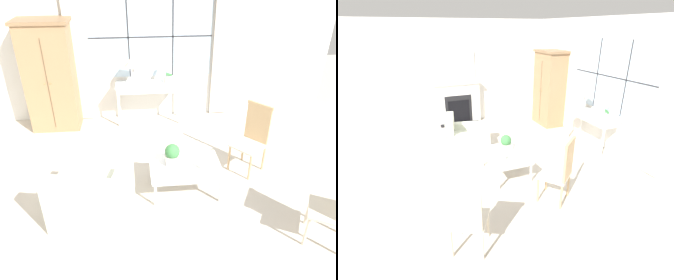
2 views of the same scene
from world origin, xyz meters
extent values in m
plane|color=#BCB2A3|center=(0.00, 0.00, 0.00)|extent=(14.00, 14.00, 0.00)
cube|color=silver|center=(0.00, 3.03, 1.40)|extent=(7.20, 0.06, 2.80)
cube|color=silver|center=(0.00, 3.00, 1.62)|extent=(2.34, 0.01, 1.51)
cube|color=#2D2D33|center=(-0.42, 2.99, 1.62)|extent=(0.02, 0.02, 1.51)
cube|color=#2D2D33|center=(0.42, 2.99, 1.62)|extent=(0.02, 0.02, 1.51)
cube|color=#2D2D33|center=(0.00, 2.99, 1.62)|extent=(2.34, 0.02, 0.02)
cube|color=beige|center=(-1.38, 2.95, 1.28)|extent=(0.35, 0.06, 2.52)
cube|color=beige|center=(1.38, 2.95, 1.28)|extent=(0.35, 0.06, 2.52)
cube|color=silver|center=(-3.03, 0.60, 1.40)|extent=(0.06, 7.20, 2.80)
cube|color=black|center=(-2.83, 0.29, 0.02)|extent=(0.34, 1.13, 0.04)
cube|color=white|center=(-2.91, 0.29, 0.57)|extent=(0.18, 1.25, 1.14)
cube|color=white|center=(-2.88, 0.29, 1.16)|extent=(0.24, 1.33, 0.04)
cube|color=black|center=(-2.81, 0.29, 0.37)|extent=(0.02, 0.60, 0.63)
cube|color=black|center=(-2.82, 0.29, 0.43)|extent=(0.01, 0.76, 0.79)
cube|color=white|center=(-2.98, 0.29, 1.58)|extent=(0.04, 1.11, 0.83)
cube|color=silver|center=(-2.96, 0.29, 1.58)|extent=(0.01, 1.03, 0.75)
cube|color=#93704C|center=(-1.88, 2.67, 0.98)|extent=(0.87, 0.56, 1.97)
cube|color=olive|center=(-1.88, 2.67, 2.00)|extent=(0.95, 0.62, 0.06)
cube|color=brown|center=(-1.88, 2.38, 0.94)|extent=(0.01, 0.01, 1.65)
sphere|color=#997F4C|center=(-1.93, 2.38, 0.98)|extent=(0.03, 0.03, 0.03)
sphere|color=#997F4C|center=(-1.83, 2.38, 0.98)|extent=(0.03, 0.03, 0.03)
cube|color=white|center=(-0.08, 2.71, 0.79)|extent=(1.27, 0.45, 0.03)
cube|color=white|center=(-0.08, 2.71, 0.72)|extent=(1.22, 0.43, 0.10)
cylinder|color=white|center=(-0.67, 2.53, 0.39)|extent=(0.04, 0.04, 0.77)
cylinder|color=white|center=(0.52, 2.53, 0.39)|extent=(0.04, 0.04, 0.77)
cylinder|color=white|center=(-0.67, 2.90, 0.39)|extent=(0.04, 0.04, 0.77)
cylinder|color=white|center=(0.52, 2.90, 0.39)|extent=(0.04, 0.04, 0.77)
cylinder|color=silver|center=(-0.36, 2.67, 0.81)|extent=(0.15, 0.15, 0.02)
cylinder|color=silver|center=(-0.36, 2.67, 0.99)|extent=(0.05, 0.05, 0.34)
cone|color=beige|center=(-0.36, 2.67, 1.26)|extent=(0.31, 0.31, 0.21)
cylinder|color=#BCB7AD|center=(0.28, 2.72, 0.86)|extent=(0.13, 0.13, 0.13)
cylinder|color=#38753D|center=(0.28, 2.72, 1.09)|extent=(0.01, 0.01, 0.33)
cube|color=#38753D|center=(0.32, 2.72, 0.97)|extent=(0.13, 0.02, 0.08)
sphere|color=white|center=(0.25, 2.73, 1.11)|extent=(0.07, 0.07, 0.07)
sphere|color=white|center=(0.28, 2.73, 1.17)|extent=(0.07, 0.07, 0.07)
sphere|color=white|center=(0.30, 2.73, 1.22)|extent=(0.07, 0.07, 0.07)
cube|color=beige|center=(-0.94, 0.05, 0.21)|extent=(1.08, 1.07, 0.41)
cube|color=beige|center=(-1.02, -0.31, 0.61)|extent=(0.91, 0.35, 0.40)
cube|color=beige|center=(-1.28, 0.12, 0.28)|extent=(0.39, 0.92, 0.55)
cube|color=beige|center=(-0.60, -0.03, 0.28)|extent=(0.39, 0.92, 0.55)
cube|color=beige|center=(1.34, 0.84, 0.44)|extent=(0.62, 0.62, 0.03)
cube|color=tan|center=(1.50, 0.96, 0.74)|extent=(0.28, 0.34, 0.58)
cube|color=tan|center=(1.50, 0.96, 1.05)|extent=(0.30, 0.36, 0.05)
cylinder|color=tan|center=(1.31, 0.57, 0.21)|extent=(0.04, 0.04, 0.42)
cylinder|color=tan|center=(1.07, 0.87, 0.21)|extent=(0.04, 0.04, 0.42)
cylinder|color=tan|center=(1.61, 0.81, 0.21)|extent=(0.04, 0.04, 0.42)
cylinder|color=tan|center=(1.37, 1.11, 0.21)|extent=(0.04, 0.04, 0.42)
cube|color=beige|center=(1.81, -0.67, 0.43)|extent=(0.60, 0.60, 0.03)
cube|color=beige|center=(1.99, -0.76, 0.72)|extent=(0.23, 0.37, 0.55)
cube|color=beige|center=(1.99, -0.76, 1.01)|extent=(0.24, 0.40, 0.05)
cylinder|color=beige|center=(1.56, -0.74, 0.21)|extent=(0.04, 0.04, 0.41)
cylinder|color=beige|center=(1.74, -0.41, 0.21)|extent=(0.04, 0.04, 0.41)
cylinder|color=beige|center=(1.89, -0.92, 0.21)|extent=(0.04, 0.04, 0.41)
cylinder|color=beige|center=(2.07, -0.59, 0.21)|extent=(0.04, 0.04, 0.41)
cube|color=silver|center=(0.31, 0.43, 0.41)|extent=(0.99, 0.72, 0.03)
cube|color=beige|center=(0.31, 0.43, 0.38)|extent=(0.97, 0.71, 0.04)
cylinder|color=silver|center=(-0.13, 0.12, 0.20)|extent=(0.04, 0.04, 0.40)
cylinder|color=silver|center=(0.76, 0.12, 0.20)|extent=(0.04, 0.04, 0.40)
cylinder|color=silver|center=(-0.13, 0.74, 0.20)|extent=(0.04, 0.04, 0.40)
cylinder|color=silver|center=(0.76, 0.74, 0.20)|extent=(0.04, 0.04, 0.40)
cube|color=#BCB7AD|center=(0.14, 0.51, 0.48)|extent=(0.20, 0.20, 0.12)
sphere|color=#38753D|center=(0.14, 0.51, 0.61)|extent=(0.21, 0.21, 0.21)
cylinder|color=silver|center=(0.53, 0.32, 0.43)|extent=(0.10, 0.10, 0.01)
cylinder|color=silver|center=(0.53, 0.32, 0.49)|extent=(0.07, 0.07, 0.11)
cylinder|color=black|center=(0.53, 0.32, 0.55)|extent=(0.00, 0.00, 0.01)
camera|label=1|loc=(-0.31, -3.30, 3.02)|focal=35.00mm
camera|label=2|loc=(4.34, -1.23, 2.58)|focal=28.00mm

